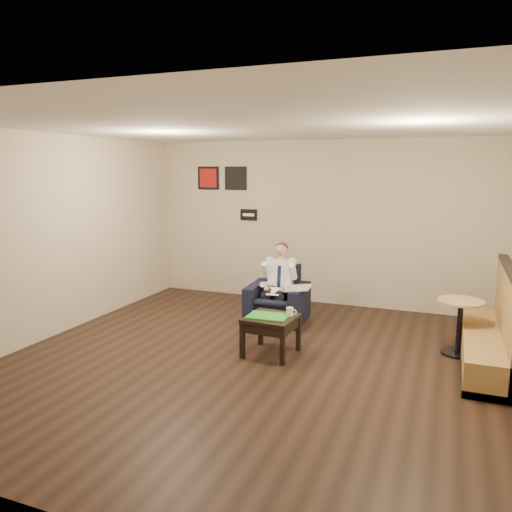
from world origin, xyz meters
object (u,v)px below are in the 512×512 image
at_px(seated_man, 276,286).
at_px(side_table, 271,335).
at_px(green_folder, 268,316).
at_px(coffee_mug, 290,312).
at_px(smartphone, 281,313).
at_px(armchair, 278,294).
at_px(cafe_table, 459,327).
at_px(banquette, 488,317).

height_order(seated_man, side_table, seated_man).
height_order(seated_man, green_folder, seated_man).
bearing_deg(coffee_mug, smartphone, 158.99).
xyz_separation_m(armchair, green_folder, (0.36, -1.39, 0.08)).
relative_size(side_table, smartphone, 3.93).
xyz_separation_m(armchair, side_table, (0.39, -1.37, -0.17)).
distance_m(seated_man, smartphone, 1.18).
bearing_deg(smartphone, cafe_table, 32.18).
bearing_deg(seated_man, green_folder, -77.99).
distance_m(armchair, banquette, 2.98).
height_order(side_table, banquette, banquette).
relative_size(side_table, banquette, 0.27).
bearing_deg(cafe_table, coffee_mug, -159.19).
bearing_deg(smartphone, coffee_mug, -7.10).
xyz_separation_m(banquette, cafe_table, (-0.30, 0.21, -0.22)).
relative_size(banquette, cafe_table, 3.20).
xyz_separation_m(armchair, cafe_table, (2.59, -0.49, -0.06)).
xyz_separation_m(side_table, cafe_table, (2.20, 0.88, 0.10)).
height_order(side_table, cafe_table, cafe_table).
xyz_separation_m(armchair, smartphone, (0.46, -1.20, 0.08)).
bearing_deg(banquette, cafe_table, 145.04).
bearing_deg(green_folder, banquette, 15.21).
bearing_deg(armchair, smartphone, -72.39).
bearing_deg(armchair, green_folder, -78.90).
xyz_separation_m(side_table, smartphone, (0.07, 0.17, 0.25)).
xyz_separation_m(side_table, green_folder, (-0.03, -0.02, 0.25)).
relative_size(coffee_mug, banquette, 0.05).
relative_size(side_table, coffee_mug, 5.79).
relative_size(armchair, banquette, 0.38).
height_order(side_table, coffee_mug, coffee_mug).
bearing_deg(seated_man, coffee_mug, -65.96).
bearing_deg(cafe_table, green_folder, -158.16).
height_order(armchair, cafe_table, armchair).
bearing_deg(banquette, green_folder, -164.79).
bearing_deg(seated_man, cafe_table, -11.72).
distance_m(green_folder, banquette, 2.63).
bearing_deg(seated_man, side_table, -76.33).
relative_size(coffee_mug, smartphone, 0.68).
distance_m(smartphone, banquette, 2.48).
height_order(green_folder, cafe_table, cafe_table).
xyz_separation_m(green_folder, cafe_table, (2.24, 0.90, -0.15)).
height_order(seated_man, smartphone, seated_man).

